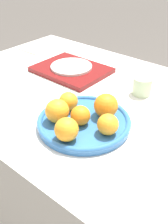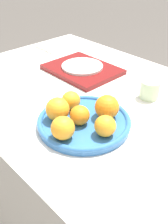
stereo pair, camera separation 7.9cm
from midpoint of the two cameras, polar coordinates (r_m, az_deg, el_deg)
table at (r=1.18m, az=2.62°, el=-14.20°), size 1.46×0.84×0.77m
fruit_platter at (r=0.81m, az=-2.79°, el=-2.20°), size 0.29×0.29×0.03m
orange_0 at (r=0.78m, az=-3.70°, el=-0.86°), size 0.06×0.06×0.06m
orange_1 at (r=0.85m, az=-6.09°, el=2.25°), size 0.06×0.06×0.06m
orange_2 at (r=0.81m, az=2.02°, el=1.31°), size 0.08×0.08×0.08m
orange_3 at (r=0.80m, az=-8.70°, el=0.13°), size 0.07×0.07×0.07m
orange_4 at (r=0.72m, az=-6.98°, el=-3.92°), size 0.07×0.07×0.07m
orange_5 at (r=0.74m, az=2.17°, el=-2.82°), size 0.06×0.06×0.06m
serving_tray at (r=1.16m, az=-4.73°, el=9.11°), size 0.30×0.24×0.02m
side_plate at (r=1.16m, az=-4.77°, el=9.78°), size 0.18×0.18×0.01m
cup_2 at (r=0.99m, az=10.31°, el=5.51°), size 0.07×0.07×0.07m
napkin at (r=1.45m, az=-12.44°, el=13.26°), size 0.15×0.11×0.01m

